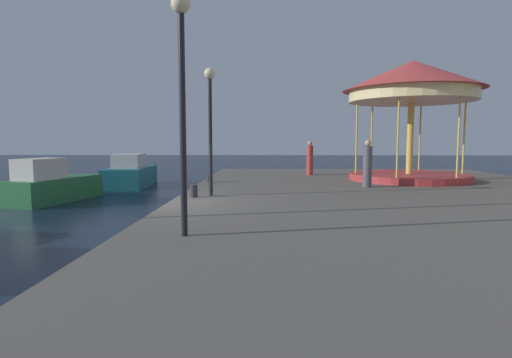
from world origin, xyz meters
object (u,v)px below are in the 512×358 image
at_px(motorboat_green, 52,185).
at_px(person_by_the_water, 310,159).
at_px(carousel, 412,92).
at_px(lamp_post_near_edge, 182,74).
at_px(person_far_corner, 367,165).
at_px(lamp_post_mid_promenade, 210,108).
at_px(motorboat_teal, 130,174).
at_px(bollard_north, 210,178).
at_px(bollard_south, 194,191).

height_order(motorboat_green, person_by_the_water, person_by_the_water).
bearing_deg(carousel, lamp_post_near_edge, -125.80).
bearing_deg(person_far_corner, carousel, 48.02).
bearing_deg(lamp_post_mid_promenade, person_far_corner, 24.38).
height_order(motorboat_teal, person_by_the_water, person_by_the_water).
bearing_deg(person_far_corner, lamp_post_near_edge, -123.38).
xyz_separation_m(motorboat_teal, carousel, (14.23, -4.03, 4.06)).
bearing_deg(person_far_corner, bollard_north, 165.46).
relative_size(motorboat_green, lamp_post_mid_promenade, 1.10).
distance_m(lamp_post_near_edge, bollard_north, 10.34).
bearing_deg(lamp_post_near_edge, motorboat_teal, 112.26).
height_order(carousel, bollard_south, carousel).
height_order(lamp_post_mid_promenade, person_by_the_water, lamp_post_mid_promenade).
distance_m(bollard_north, bollard_south, 4.66).
xyz_separation_m(person_far_corner, person_by_the_water, (-1.66, 5.52, -0.03)).
bearing_deg(bollard_south, bollard_north, 91.93).
relative_size(bollard_south, person_by_the_water, 0.22).
bearing_deg(lamp_post_mid_promenade, motorboat_green, 153.18).
relative_size(carousel, bollard_south, 15.29).
height_order(bollard_north, person_far_corner, person_far_corner).
xyz_separation_m(motorboat_green, lamp_post_near_edge, (7.60, -9.35, 3.13)).
bearing_deg(motorboat_teal, bollard_north, -44.92).
distance_m(lamp_post_near_edge, person_far_corner, 10.12).
height_order(lamp_post_near_edge, person_by_the_water, lamp_post_near_edge).
distance_m(motorboat_teal, lamp_post_near_edge, 16.67).
bearing_deg(lamp_post_mid_promenade, lamp_post_near_edge, -87.11).
xyz_separation_m(lamp_post_near_edge, person_far_corner, (5.44, 8.25, -2.17)).
distance_m(lamp_post_near_edge, lamp_post_mid_promenade, 5.67).
bearing_deg(motorboat_teal, bollard_south, -61.32).
xyz_separation_m(lamp_post_near_edge, bollard_south, (-0.78, 5.24, -2.83)).
height_order(motorboat_teal, bollard_south, motorboat_teal).
distance_m(lamp_post_mid_promenade, bollard_north, 5.04).
distance_m(motorboat_teal, person_by_the_water, 10.12).
distance_m(lamp_post_near_edge, bollard_south, 6.01).
xyz_separation_m(bollard_south, person_by_the_water, (4.56, 8.53, 0.63)).
distance_m(person_far_corner, person_by_the_water, 5.77).
bearing_deg(bollard_north, person_by_the_water, 39.37).
bearing_deg(motorboat_green, motorboat_teal, 76.50).
relative_size(motorboat_teal, person_far_corner, 2.62).
relative_size(carousel, lamp_post_near_edge, 1.37).
distance_m(lamp_post_mid_promenade, person_by_the_water, 9.29).
relative_size(carousel, bollard_north, 15.29).
bearing_deg(motorboat_green, bollard_north, 4.71).
distance_m(bollard_south, person_by_the_water, 9.69).
bearing_deg(lamp_post_mid_promenade, bollard_north, 98.73).
distance_m(lamp_post_mid_promenade, person_far_corner, 6.59).
height_order(bollard_north, bollard_south, same).
relative_size(lamp_post_near_edge, lamp_post_mid_promenade, 1.08).
xyz_separation_m(bollard_north, person_by_the_water, (4.72, 3.87, 0.63)).
xyz_separation_m(carousel, bollard_south, (-8.80, -5.88, -3.77)).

